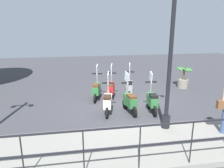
% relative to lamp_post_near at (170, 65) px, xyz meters
% --- Properties ---
extents(ground_plane, '(28.00, 28.00, 0.00)m').
position_rel_lamp_post_near_xyz_m(ground_plane, '(2.40, 0.77, -2.16)').
color(ground_plane, '#38383D').
extents(promenade_walkway, '(2.20, 20.00, 0.15)m').
position_rel_lamp_post_near_xyz_m(promenade_walkway, '(-0.75, 0.77, -2.08)').
color(promenade_walkway, gray).
rests_on(promenade_walkway, ground_plane).
extents(fence_railing, '(0.04, 16.03, 1.07)m').
position_rel_lamp_post_near_xyz_m(fence_railing, '(-1.80, 0.77, -1.26)').
color(fence_railing, black).
rests_on(fence_railing, promenade_walkway).
extents(lamp_post_near, '(0.26, 0.90, 4.51)m').
position_rel_lamp_post_near_xyz_m(lamp_post_near, '(0.00, 0.00, 0.00)').
color(lamp_post_near, black).
rests_on(lamp_post_near, promenade_walkway).
extents(potted_palm, '(1.06, 0.66, 1.05)m').
position_rel_lamp_post_near_xyz_m(potted_palm, '(4.42, -2.82, -1.71)').
color(potted_palm, slate).
rests_on(potted_palm, ground_plane).
extents(scooter_near_0, '(1.23, 0.44, 1.54)m').
position_rel_lamp_post_near_xyz_m(scooter_near_0, '(1.56, -0.10, -1.67)').
color(scooter_near_0, black).
rests_on(scooter_near_0, ground_plane).
extents(scooter_near_1, '(1.23, 0.47, 1.54)m').
position_rel_lamp_post_near_xyz_m(scooter_near_1, '(1.63, 0.75, -1.67)').
color(scooter_near_1, black).
rests_on(scooter_near_1, ground_plane).
extents(scooter_near_2, '(1.22, 0.50, 1.54)m').
position_rel_lamp_post_near_xyz_m(scooter_near_2, '(1.69, 1.58, -1.67)').
color(scooter_near_2, black).
rests_on(scooter_near_2, ground_plane).
extents(scooter_far_0, '(1.21, 0.51, 1.54)m').
position_rel_lamp_post_near_xyz_m(scooter_far_0, '(3.43, 0.33, -1.67)').
color(scooter_far_0, black).
rests_on(scooter_far_0, ground_plane).
extents(scooter_far_1, '(1.20, 0.53, 1.54)m').
position_rel_lamp_post_near_xyz_m(scooter_far_1, '(3.33, 1.20, -1.67)').
color(scooter_far_1, black).
rests_on(scooter_far_1, ground_plane).
extents(scooter_far_2, '(1.21, 0.52, 1.54)m').
position_rel_lamp_post_near_xyz_m(scooter_far_2, '(3.31, 1.85, -1.67)').
color(scooter_far_2, black).
rests_on(scooter_far_2, ground_plane).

